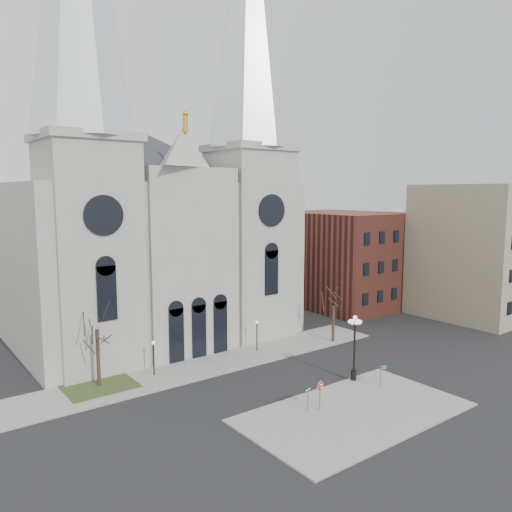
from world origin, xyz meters
TOP-DOWN VIEW (x-y plane):
  - ground at (0.00, 0.00)m, footprint 160.00×160.00m
  - sidewalk_near at (3.00, -5.00)m, footprint 18.00×10.00m
  - sidewalk_far at (0.00, 11.00)m, footprint 40.00×6.00m
  - grass_patch at (-11.00, 12.00)m, footprint 6.00×5.00m
  - cathedral at (0.00, 22.86)m, footprint 33.00×26.66m
  - bg_building_brick at (30.00, 22.00)m, footprint 14.00×18.00m
  - bg_building_tan at (38.00, 6.00)m, footprint 10.00×14.00m
  - tree_left at (-11.00, 12.00)m, footprint 3.20×3.20m
  - tree_right at (15.00, 9.00)m, footprint 3.20×3.20m
  - ped_lamp_left at (-6.00, 11.50)m, footprint 0.32×0.32m
  - ped_lamp_right at (6.00, 11.50)m, footprint 0.32×0.32m
  - stop_sign at (1.04, -3.16)m, footprint 0.84×0.18m
  - globe_lamp at (7.90, -0.50)m, footprint 1.49×1.49m
  - one_way_sign at (0.16, -2.74)m, footprint 0.86×0.27m
  - street_name_sign at (8.62, -3.02)m, footprint 0.61×0.20m

SIDE VIEW (x-z plane):
  - ground at x=0.00m, z-range 0.00..0.00m
  - sidewalk_near at x=3.00m, z-range 0.00..0.14m
  - sidewalk_far at x=0.00m, z-range 0.00..0.14m
  - grass_patch at x=-11.00m, z-range 0.00..0.18m
  - street_name_sign at x=8.62m, z-range 0.34..2.29m
  - one_way_sign at x=0.16m, z-range 0.51..2.52m
  - stop_sign at x=1.04m, z-range 0.65..3.02m
  - ped_lamp_left at x=-6.00m, z-range 0.70..3.96m
  - ped_lamp_right at x=6.00m, z-range 0.70..3.96m
  - globe_lamp at x=7.90m, z-range 0.91..6.90m
  - tree_right at x=15.00m, z-range 1.47..7.47m
  - tree_left at x=-11.00m, z-range 1.83..9.33m
  - bg_building_brick at x=30.00m, z-range 0.00..14.00m
  - bg_building_tan at x=38.00m, z-range 0.00..18.00m
  - cathedral at x=0.00m, z-range -8.52..45.48m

